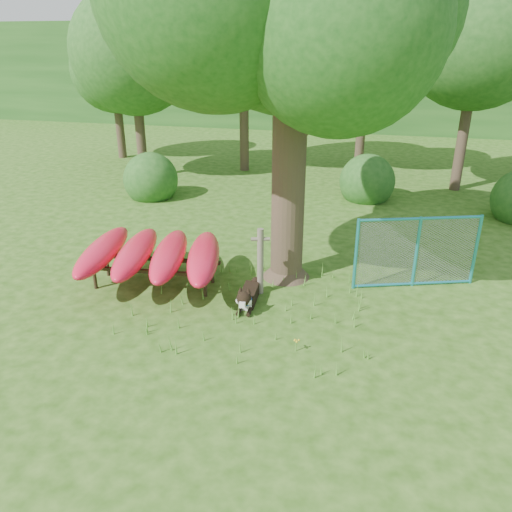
# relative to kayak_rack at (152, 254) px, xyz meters

# --- Properties ---
(ground) EXTENTS (80.00, 80.00, 0.00)m
(ground) POSITION_rel_kayak_rack_xyz_m (2.08, -1.38, -0.73)
(ground) COLOR #234B0F
(ground) RESTS_ON ground
(wooden_post) EXTENTS (0.39, 0.18, 1.42)m
(wooden_post) POSITION_rel_kayak_rack_xyz_m (2.27, 0.22, 0.02)
(wooden_post) COLOR brown
(wooden_post) RESTS_ON ground
(kayak_rack) EXTENTS (3.42, 3.04, 0.95)m
(kayak_rack) POSITION_rel_kayak_rack_xyz_m (0.00, 0.00, 0.00)
(kayak_rack) COLOR black
(kayak_rack) RESTS_ON ground
(husky_dog) EXTENTS (0.36, 1.26, 0.56)m
(husky_dog) POSITION_rel_kayak_rack_xyz_m (2.16, -0.37, -0.53)
(husky_dog) COLOR black
(husky_dog) RESTS_ON ground
(fence_section) EXTENTS (2.53, 0.95, 2.59)m
(fence_section) POSITION_rel_kayak_rack_xyz_m (5.36, 1.34, 0.05)
(fence_section) COLOR teal
(fence_section) RESTS_ON ground
(wildflower_clump) EXTENTS (0.11, 0.11, 0.23)m
(wildflower_clump) POSITION_rel_kayak_rack_xyz_m (3.37, -1.71, -0.54)
(wildflower_clump) COLOR #589731
(wildflower_clump) RESTS_ON ground
(bg_tree_a) EXTENTS (4.40, 4.40, 6.70)m
(bg_tree_a) POSITION_rel_kayak_rack_xyz_m (-4.42, 8.62, 3.75)
(bg_tree_a) COLOR #392B1F
(bg_tree_a) RESTS_ON ground
(bg_tree_b) EXTENTS (5.20, 5.20, 8.22)m
(bg_tree_b) POSITION_rel_kayak_rack_xyz_m (-0.92, 10.62, 4.88)
(bg_tree_b) COLOR #392B1F
(bg_tree_b) RESTS_ON ground
(bg_tree_c) EXTENTS (4.00, 4.00, 6.12)m
(bg_tree_c) POSITION_rel_kayak_rack_xyz_m (3.58, 11.62, 3.38)
(bg_tree_c) COLOR #392B1F
(bg_tree_c) RESTS_ON ground
(bg_tree_d) EXTENTS (4.80, 4.80, 7.50)m
(bg_tree_d) POSITION_rel_kayak_rack_xyz_m (7.08, 9.62, 4.35)
(bg_tree_d) COLOR #392B1F
(bg_tree_d) RESTS_ON ground
(bg_tree_f) EXTENTS (3.60, 3.60, 5.55)m
(bg_tree_f) POSITION_rel_kayak_rack_xyz_m (-6.92, 11.62, 3.00)
(bg_tree_f) COLOR #392B1F
(bg_tree_f) RESTS_ON ground
(shrub_left) EXTENTS (1.80, 1.80, 1.80)m
(shrub_left) POSITION_rel_kayak_rack_xyz_m (-2.92, 6.12, -0.73)
(shrub_left) COLOR #1F511A
(shrub_left) RESTS_ON ground
(shrub_mid) EXTENTS (1.80, 1.80, 1.80)m
(shrub_mid) POSITION_rel_kayak_rack_xyz_m (4.08, 7.62, -0.73)
(shrub_mid) COLOR #1F511A
(shrub_mid) RESTS_ON ground
(wooded_hillside) EXTENTS (80.00, 12.00, 6.00)m
(wooded_hillside) POSITION_rel_kayak_rack_xyz_m (2.08, 26.62, 2.27)
(wooded_hillside) COLOR #1F511A
(wooded_hillside) RESTS_ON ground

